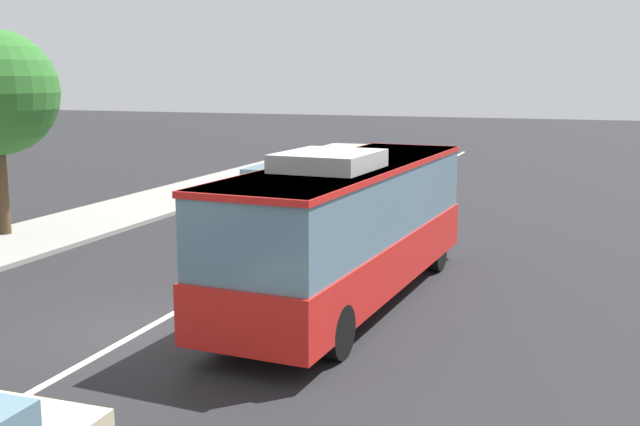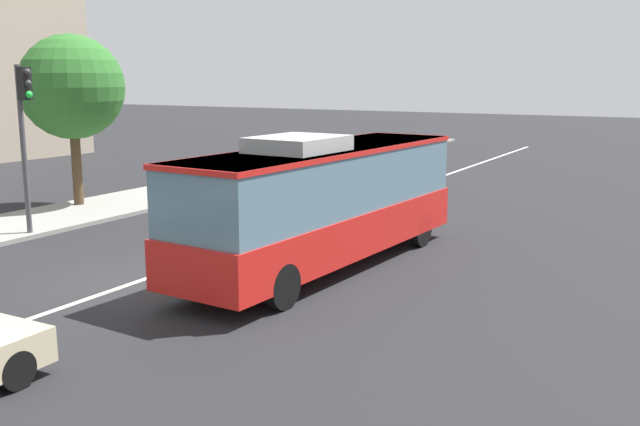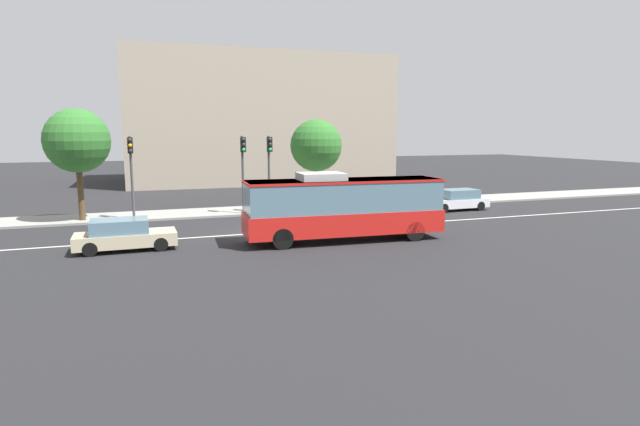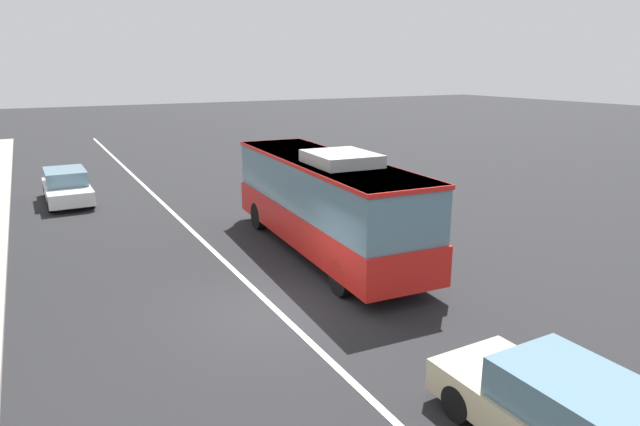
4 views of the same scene
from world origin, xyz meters
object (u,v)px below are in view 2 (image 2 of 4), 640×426
object	(u,v)px
traffic_light_near_corner	(25,121)
street_tree_kerbside_centre	(72,87)
sedan_white	(315,171)
transit_bus	(324,198)

from	to	relation	value
traffic_light_near_corner	street_tree_kerbside_centre	size ratio (longest dim) A/B	0.82
sedan_white	traffic_light_near_corner	world-z (taller)	traffic_light_near_corner
transit_bus	street_tree_kerbside_centre	size ratio (longest dim) A/B	1.59
traffic_light_near_corner	sedan_white	bearing A→B (deg)	79.35
sedan_white	traffic_light_near_corner	xyz separation A→B (m)	(-12.88, 2.52, 2.84)
transit_bus	street_tree_kerbside_centre	distance (m)	12.68
sedan_white	street_tree_kerbside_centre	world-z (taller)	street_tree_kerbside_centre
transit_bus	sedan_white	distance (m)	13.39
street_tree_kerbside_centre	transit_bus	bearing A→B (deg)	-102.78
sedan_white	traffic_light_near_corner	size ratio (longest dim) A/B	0.87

